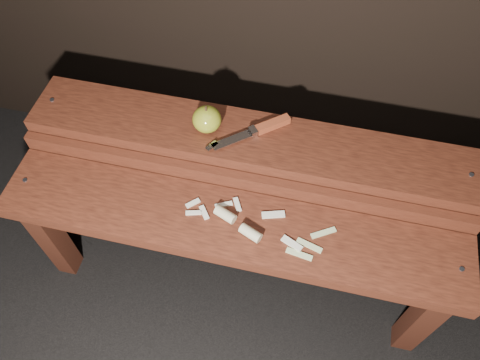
% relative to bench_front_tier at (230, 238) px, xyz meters
% --- Properties ---
extents(ground, '(60.00, 60.00, 0.00)m').
position_rel_bench_front_tier_xyz_m(ground, '(0.00, 0.06, -0.35)').
color(ground, black).
extents(bench_front_tier, '(1.20, 0.20, 0.42)m').
position_rel_bench_front_tier_xyz_m(bench_front_tier, '(0.00, 0.00, 0.00)').
color(bench_front_tier, '#38170E').
rests_on(bench_front_tier, ground).
extents(bench_rear_tier, '(1.20, 0.21, 0.50)m').
position_rel_bench_front_tier_xyz_m(bench_rear_tier, '(0.00, 0.23, 0.06)').
color(bench_rear_tier, '#38170E').
rests_on(bench_rear_tier, ground).
extents(apple, '(0.08, 0.08, 0.08)m').
position_rel_bench_front_tier_xyz_m(apple, '(-0.11, 0.23, 0.18)').
color(apple, olive).
rests_on(apple, bench_rear_tier).
extents(knife, '(0.20, 0.17, 0.02)m').
position_rel_bench_front_tier_xyz_m(knife, '(0.03, 0.25, 0.16)').
color(knife, '#933C20').
rests_on(knife, bench_rear_tier).
extents(apple_scraps, '(0.39, 0.13, 0.03)m').
position_rel_bench_front_tier_xyz_m(apple_scraps, '(0.04, 0.01, 0.08)').
color(apple_scraps, beige).
rests_on(apple_scraps, bench_front_tier).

